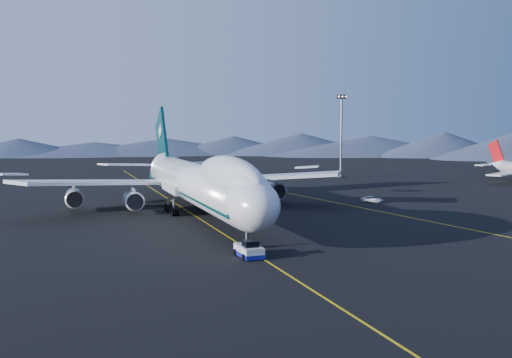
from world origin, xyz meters
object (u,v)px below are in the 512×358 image
object	(u,v)px
service_van	(372,199)
floodlight_mast	(341,136)
boeing_747	(196,182)
pushback_tug	(249,251)

from	to	relation	value
service_van	floodlight_mast	distance (m)	58.30
boeing_747	pushback_tug	xyz separation A→B (m)	(-1.16, -30.79, -5.18)
boeing_747	floodlight_mast	size ratio (longest dim) A/B	2.95
boeing_747	service_van	bearing A→B (deg)	10.43
pushback_tug	floodlight_mast	bearing A→B (deg)	54.93
pushback_tug	service_van	world-z (taller)	pushback_tug
boeing_747	pushback_tug	size ratio (longest dim) A/B	15.40
pushback_tug	boeing_747	bearing A→B (deg)	85.96
service_van	floodlight_mast	world-z (taller)	floodlight_mast
service_van	boeing_747	bearing A→B (deg)	151.14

